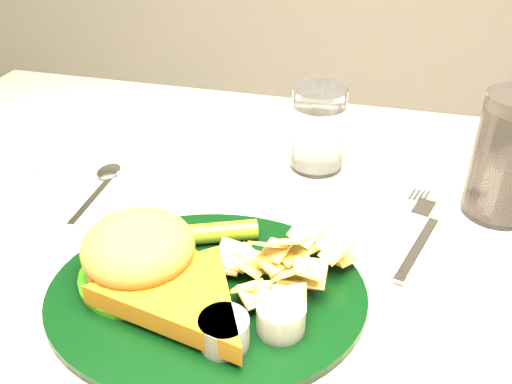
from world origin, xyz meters
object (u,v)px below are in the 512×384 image
at_px(cola_glass, 510,157).
at_px(water_glass, 318,129).
at_px(dinner_plate, 206,270).
at_px(fork_napkin, 417,243).

bearing_deg(cola_glass, water_glass, 166.31).
relative_size(water_glass, cola_glass, 0.75).
height_order(dinner_plate, fork_napkin, dinner_plate).
xyz_separation_m(dinner_plate, fork_napkin, (0.20, 0.13, -0.03)).
xyz_separation_m(water_glass, cola_glass, (0.23, -0.06, 0.02)).
bearing_deg(dinner_plate, water_glass, 64.93).
distance_m(cola_glass, fork_napkin, 0.15).
bearing_deg(fork_napkin, dinner_plate, -129.54).
bearing_deg(cola_glass, dinner_plate, -141.62).
height_order(water_glass, fork_napkin, water_glass).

